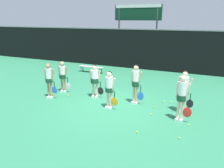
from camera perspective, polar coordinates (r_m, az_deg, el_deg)
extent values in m
plane|color=#2D7F56|center=(9.85, -0.13, -5.27)|extent=(140.00, 140.00, 0.00)
cube|color=black|center=(16.28, 10.78, 8.55)|extent=(60.00, 0.06, 2.90)
cube|color=slate|center=(16.14, 11.08, 13.79)|extent=(60.00, 0.08, 0.08)
cylinder|color=#515156|center=(19.03, 1.85, 12.78)|extent=(0.14, 0.14, 4.75)
cylinder|color=#515156|center=(18.05, 11.49, 12.25)|extent=(0.14, 0.14, 4.75)
cube|color=#0F3823|center=(18.44, 6.74, 18.05)|extent=(3.90, 0.12, 1.21)
cube|color=white|center=(18.39, 6.72, 19.57)|extent=(3.74, 0.02, 0.24)
cube|color=#B2B2B7|center=(15.54, -5.49, 4.51)|extent=(1.88, 0.39, 0.04)
cylinder|color=slate|center=(15.32, -2.75, 3.56)|extent=(0.06, 0.06, 0.40)
cylinder|color=slate|center=(15.11, -3.20, 3.36)|extent=(0.06, 0.06, 0.40)
cylinder|color=slate|center=(16.09, -7.60, 4.07)|extent=(0.06, 0.06, 0.40)
cylinder|color=slate|center=(15.88, -8.09, 3.88)|extent=(0.06, 0.06, 0.40)
cylinder|color=tan|center=(10.87, -15.54, -1.50)|extent=(0.10, 0.10, 0.81)
cylinder|color=tan|center=(10.95, -16.26, -1.43)|extent=(0.10, 0.10, 0.81)
cube|color=white|center=(10.96, -15.48, -3.33)|extent=(0.15, 0.26, 0.09)
cube|color=white|center=(11.04, -16.18, -3.25)|extent=(0.15, 0.26, 0.09)
cylinder|color=#16422B|center=(10.78, -16.10, 0.93)|extent=(0.33, 0.33, 0.20)
cylinder|color=white|center=(10.71, -16.21, 2.24)|extent=(0.28, 0.28, 0.65)
sphere|color=tan|center=(10.62, -16.40, 4.53)|extent=(0.23, 0.23, 0.23)
sphere|color=olive|center=(10.63, -16.36, 4.70)|extent=(0.21, 0.21, 0.21)
cylinder|color=tan|center=(10.63, -15.36, 2.12)|extent=(0.21, 0.11, 0.62)
cylinder|color=tan|center=(10.80, -17.00, 2.22)|extent=(0.08, 0.08, 0.62)
cylinder|color=black|center=(10.67, -14.87, 0.05)|extent=(0.03, 0.03, 0.26)
ellipsoid|color=blue|center=(10.76, -14.75, -1.50)|extent=(0.32, 0.03, 0.35)
cylinder|color=beige|center=(9.24, -0.26, -4.23)|extent=(0.10, 0.10, 0.78)
cylinder|color=beige|center=(9.33, -1.10, -4.02)|extent=(0.10, 0.10, 0.78)
cube|color=white|center=(9.34, -0.36, -6.25)|extent=(0.15, 0.26, 0.09)
cube|color=white|center=(9.43, -1.19, -6.02)|extent=(0.15, 0.26, 0.09)
cylinder|color=#16422B|center=(9.13, -0.69, -1.46)|extent=(0.35, 0.35, 0.19)
cylinder|color=white|center=(9.05, -0.70, 0.02)|extent=(0.30, 0.30, 0.63)
sphere|color=beige|center=(8.94, -0.71, 2.60)|extent=(0.21, 0.21, 0.21)
sphere|color=black|center=(8.95, -0.63, 2.79)|extent=(0.20, 0.20, 0.20)
cylinder|color=beige|center=(8.96, 0.30, -0.26)|extent=(0.21, 0.11, 0.60)
cylinder|color=beige|center=(9.16, -1.62, 0.12)|extent=(0.08, 0.08, 0.60)
cylinder|color=black|center=(9.02, 0.65, -2.70)|extent=(0.03, 0.03, 0.27)
ellipsoid|color=orange|center=(9.13, 0.64, -4.59)|extent=(0.32, 0.03, 0.37)
cylinder|color=beige|center=(8.54, 17.91, -6.66)|extent=(0.10, 0.10, 0.84)
cylinder|color=beige|center=(8.59, 16.89, -6.45)|extent=(0.10, 0.10, 0.84)
cube|color=white|center=(8.67, 17.62, -9.00)|extent=(0.15, 0.26, 0.09)
cube|color=white|center=(8.71, 16.62, -8.78)|extent=(0.15, 0.26, 0.09)
cylinder|color=#16422B|center=(8.39, 17.69, -3.44)|extent=(0.33, 0.33, 0.22)
cylinder|color=white|center=(8.30, 17.85, -1.70)|extent=(0.29, 0.29, 0.69)
sphere|color=beige|center=(8.18, 18.14, 1.32)|extent=(0.22, 0.22, 0.22)
sphere|color=#D8B772|center=(8.19, 18.20, 1.53)|extent=(0.20, 0.20, 0.20)
cylinder|color=beige|center=(8.26, 19.06, -2.01)|extent=(0.22, 0.11, 0.66)
cylinder|color=beige|center=(8.35, 16.71, -1.57)|extent=(0.08, 0.08, 0.66)
cylinder|color=black|center=(8.36, 19.27, -4.89)|extent=(0.03, 0.03, 0.28)
ellipsoid|color=red|center=(8.49, 19.05, -7.01)|extent=(0.31, 0.03, 0.39)
cylinder|color=tan|center=(11.60, -12.23, -0.23)|extent=(0.10, 0.10, 0.76)
cylinder|color=tan|center=(11.67, -12.96, -0.18)|extent=(0.10, 0.10, 0.76)
cube|color=white|center=(11.67, -12.19, -1.86)|extent=(0.15, 0.26, 0.09)
cube|color=white|center=(11.74, -12.91, -1.79)|extent=(0.15, 0.26, 0.09)
cylinder|color=#16422B|center=(11.51, -12.74, 1.97)|extent=(0.34, 0.34, 0.21)
cylinder|color=white|center=(11.45, -12.81, 3.08)|extent=(0.30, 0.30, 0.61)
sphere|color=tan|center=(11.37, -12.94, 5.11)|extent=(0.22, 0.22, 0.22)
sphere|color=#D8B772|center=(11.38, -12.91, 5.26)|extent=(0.20, 0.20, 0.20)
cylinder|color=tan|center=(11.38, -11.94, 2.97)|extent=(0.21, 0.11, 0.58)
cylinder|color=tan|center=(11.54, -13.61, 3.05)|extent=(0.08, 0.08, 0.58)
cylinder|color=black|center=(11.42, -11.51, 1.07)|extent=(0.03, 0.03, 0.28)
ellipsoid|color=silver|center=(11.52, -11.41, -0.55)|extent=(0.27, 0.03, 0.39)
cylinder|color=beige|center=(10.58, -3.98, -1.54)|extent=(0.10, 0.10, 0.77)
cylinder|color=beige|center=(10.64, -4.92, -1.45)|extent=(0.10, 0.10, 0.77)
cube|color=white|center=(10.66, -4.00, -3.31)|extent=(0.14, 0.25, 0.09)
cube|color=white|center=(10.72, -4.93, -3.21)|extent=(0.14, 0.25, 0.09)
cylinder|color=#16422B|center=(10.47, -4.51, 0.91)|extent=(0.39, 0.39, 0.23)
cylinder|color=white|center=(10.41, -4.54, 2.09)|extent=(0.34, 0.34, 0.60)
sphere|color=beige|center=(10.32, -4.59, 4.32)|extent=(0.23, 0.23, 0.23)
sphere|color=black|center=(10.33, -4.55, 4.50)|extent=(0.21, 0.21, 0.21)
cylinder|color=beige|center=(10.35, -3.45, 1.93)|extent=(0.20, 0.10, 0.58)
cylinder|color=beige|center=(10.49, -5.55, 2.08)|extent=(0.08, 0.08, 0.57)
cylinder|color=black|center=(10.41, -3.03, -0.12)|extent=(0.03, 0.03, 0.27)
ellipsoid|color=black|center=(10.50, -3.01, -1.82)|extent=(0.32, 0.03, 0.38)
cylinder|color=tan|center=(9.83, 6.52, -2.81)|extent=(0.10, 0.10, 0.84)
cylinder|color=tan|center=(9.89, 5.71, -2.66)|extent=(0.10, 0.10, 0.84)
cube|color=white|center=(9.94, 6.37, -4.91)|extent=(0.14, 0.25, 0.09)
cube|color=white|center=(10.00, 5.57, -4.74)|extent=(0.14, 0.25, 0.09)
cylinder|color=#16422B|center=(9.71, 6.21, 0.07)|extent=(0.32, 0.32, 0.23)
cylinder|color=white|center=(9.63, 6.26, 1.57)|extent=(0.28, 0.28, 0.69)
sphere|color=tan|center=(9.52, 6.34, 4.22)|extent=(0.22, 0.22, 0.22)
sphere|color=black|center=(9.54, 6.40, 4.41)|extent=(0.21, 0.21, 0.21)
cylinder|color=tan|center=(9.56, 7.23, 1.35)|extent=(0.22, 0.10, 0.66)
cylinder|color=tan|center=(9.71, 5.35, 1.64)|extent=(0.08, 0.08, 0.66)
cylinder|color=black|center=(9.64, 7.52, -1.19)|extent=(0.03, 0.03, 0.29)
ellipsoid|color=blue|center=(9.75, 7.44, -3.10)|extent=(0.29, 0.03, 0.40)
cylinder|color=beige|center=(9.33, 18.46, -4.76)|extent=(0.10, 0.10, 0.82)
cylinder|color=beige|center=(9.37, 17.33, -4.57)|extent=(0.10, 0.10, 0.82)
cube|color=white|center=(9.44, 18.22, -6.89)|extent=(0.14, 0.25, 0.09)
cube|color=white|center=(9.48, 17.10, -6.69)|extent=(0.14, 0.25, 0.09)
cylinder|color=#16422B|center=(9.19, 18.16, -1.91)|extent=(0.40, 0.40, 0.18)
cylinder|color=white|center=(9.11, 18.32, -0.25)|extent=(0.35, 0.35, 0.68)
sphere|color=beige|center=(9.00, 18.58, 2.46)|extent=(0.21, 0.21, 0.21)
sphere|color=#4C331E|center=(9.01, 18.62, 2.65)|extent=(0.19, 0.19, 0.19)
cylinder|color=beige|center=(9.08, 19.61, -0.53)|extent=(0.22, 0.10, 0.65)
cylinder|color=beige|center=(9.16, 17.08, -0.13)|extent=(0.08, 0.08, 0.65)
cylinder|color=black|center=(9.17, 19.83, -3.07)|extent=(0.03, 0.03, 0.26)
ellipsoid|color=black|center=(9.27, 19.64, -4.85)|extent=(0.27, 0.03, 0.35)
sphere|color=#CCE033|center=(7.56, 6.56, -12.34)|extent=(0.07, 0.07, 0.07)
sphere|color=#CCE033|center=(12.38, -11.00, -0.77)|extent=(0.07, 0.07, 0.07)
sphere|color=#CCE033|center=(9.65, 11.10, -5.88)|extent=(0.07, 0.07, 0.07)
sphere|color=#CCE033|center=(8.43, 19.42, -10.03)|extent=(0.07, 0.07, 0.07)
sphere|color=#CCE033|center=(10.36, 13.32, -4.40)|extent=(0.07, 0.07, 0.07)
sphere|color=#CCE033|center=(8.90, 10.25, -7.83)|extent=(0.07, 0.07, 0.07)
sphere|color=#CCE033|center=(10.38, 15.26, -4.52)|extent=(0.07, 0.07, 0.07)
sphere|color=#CCE033|center=(12.22, -14.22, -1.20)|extent=(0.07, 0.07, 0.07)
sphere|color=#CCE033|center=(7.49, 17.21, -13.35)|extent=(0.07, 0.07, 0.07)
sphere|color=#CCE033|center=(11.02, -11.38, -2.99)|extent=(0.07, 0.07, 0.07)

